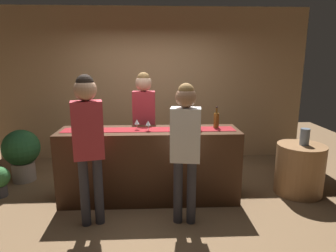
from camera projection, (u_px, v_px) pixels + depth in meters
The scene contains 15 objects.
ground_plane at pixel (150, 198), 4.16m from camera, with size 10.00×10.00×0.00m, color brown.
back_wall at pixel (151, 85), 5.69m from camera, with size 6.00×0.12×2.90m, color tan.
bar_counter at pixel (150, 165), 4.05m from camera, with size 2.44×0.60×1.01m, color #3D2314.
counter_runner_cloth at pixel (149, 130), 3.94m from camera, with size 2.32×0.28×0.01m, color maroon.
wine_bottle_clear at pixel (198, 121), 3.93m from camera, with size 0.07×0.07×0.30m.
wine_bottle_amber at pixel (216, 120), 4.01m from camera, with size 0.07×0.07×0.30m.
wine_glass_near_customer at pixel (137, 122), 3.91m from camera, with size 0.07×0.07×0.14m.
wine_glass_mid_counter at pixel (76, 123), 3.85m from camera, with size 0.07×0.07×0.14m.
wine_glass_far_end at pixel (148, 123), 3.84m from camera, with size 0.07×0.07×0.14m.
bartender at pixel (144, 116), 4.48m from camera, with size 0.35×0.25×1.76m.
customer_sipping at pixel (185, 140), 3.33m from camera, with size 0.37×0.25×1.69m.
customer_browsing at pixel (88, 134), 3.28m from camera, with size 0.38×0.27×1.78m.
round_side_table at pixel (299, 169), 4.27m from camera, with size 0.68×0.68×0.74m, color #996B42.
vase_on_side_table at pixel (305, 137), 4.16m from camera, with size 0.13×0.13×0.24m, color slate.
potted_plant_tall at pixel (22, 152), 4.68m from camera, with size 0.58×0.58×0.85m.
Camera 1 is at (0.08, -3.83, 1.93)m, focal length 31.12 mm.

